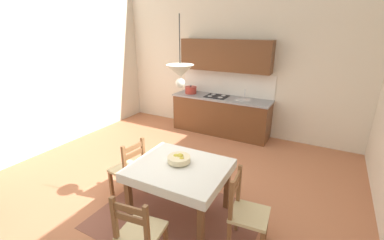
% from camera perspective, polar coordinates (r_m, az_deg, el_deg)
% --- Properties ---
extents(ground_plane, '(6.42, 6.55, 0.10)m').
position_cam_1_polar(ground_plane, '(4.28, -6.64, -15.82)').
color(ground_plane, '#B7704C').
extents(wall_back, '(6.42, 0.12, 3.98)m').
position_cam_1_polar(wall_back, '(6.21, 9.51, 15.43)').
color(wall_back, silver).
rests_on(wall_back, ground_plane).
extents(wall_left, '(0.12, 6.55, 3.98)m').
position_cam_1_polar(wall_left, '(5.79, -32.96, 12.34)').
color(wall_left, silver).
rests_on(wall_left, ground_plane).
extents(area_rug, '(2.10, 1.60, 0.01)m').
position_cam_1_polar(area_rug, '(3.73, -3.48, -20.86)').
color(area_rug, brown).
rests_on(area_rug, ground_plane).
extents(kitchen_cabinetry, '(2.35, 0.63, 2.20)m').
position_cam_1_polar(kitchen_cabinetry, '(6.14, 6.61, 4.76)').
color(kitchen_cabinetry, brown).
rests_on(kitchen_cabinetry, ground_plane).
extents(dining_table, '(1.24, 1.07, 0.75)m').
position_cam_1_polar(dining_table, '(3.43, -2.79, -12.03)').
color(dining_table, brown).
rests_on(dining_table, ground_plane).
extents(dining_chair_window_side, '(0.46, 0.46, 0.93)m').
position_cam_1_polar(dining_chair_window_side, '(3.17, 11.92, -19.56)').
color(dining_chair_window_side, '#D1BC89').
rests_on(dining_chair_window_side, ground_plane).
extents(dining_chair_camera_side, '(0.47, 0.47, 0.93)m').
position_cam_1_polar(dining_chair_camera_side, '(2.93, -11.58, -23.40)').
color(dining_chair_camera_side, '#D1BC89').
rests_on(dining_chair_camera_side, ground_plane).
extents(dining_chair_tv_side, '(0.47, 0.47, 0.93)m').
position_cam_1_polar(dining_chair_tv_side, '(4.01, -13.86, -10.63)').
color(dining_chair_tv_side, '#D1BC89').
rests_on(dining_chair_tv_side, ground_plane).
extents(fruit_bowl, '(0.30, 0.30, 0.12)m').
position_cam_1_polar(fruit_bowl, '(3.40, -2.91, -8.63)').
color(fruit_bowl, beige).
rests_on(fruit_bowl, dining_table).
extents(pendant_lamp, '(0.32, 0.32, 0.80)m').
position_cam_1_polar(pendant_lamp, '(2.99, -2.65, 10.69)').
color(pendant_lamp, black).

